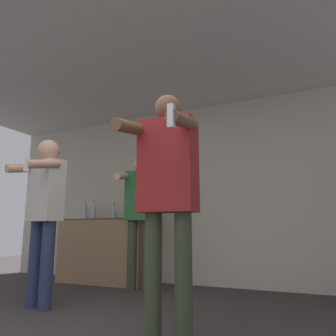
{
  "coord_description": "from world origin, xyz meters",
  "views": [
    {
      "loc": [
        1.49,
        -1.3,
        0.73
      ],
      "look_at": [
        0.56,
        0.7,
        1.16
      ],
      "focal_mm": 35.0,
      "sensor_mm": 36.0,
      "label": 1
    }
  ],
  "objects": [
    {
      "name": "bottle_tall_gin",
      "position": [
        -1.75,
        2.89,
        1.02
      ],
      "size": [
        0.08,
        0.08,
        0.3
      ],
      "color": "silver",
      "rests_on": "counter"
    },
    {
      "name": "bottle_amber_bourbon",
      "position": [
        -1.93,
        2.89,
        1.04
      ],
      "size": [
        0.08,
        0.08,
        0.31
      ],
      "color": "silver",
      "rests_on": "counter"
    },
    {
      "name": "bottle_red_label",
      "position": [
        -1.37,
        2.89,
        0.99
      ],
      "size": [
        0.07,
        0.07,
        0.25
      ],
      "color": "silver",
      "rests_on": "counter"
    },
    {
      "name": "counter",
      "position": [
        -1.4,
        2.81,
        0.45
      ],
      "size": [
        1.41,
        0.64,
        0.91
      ],
      "color": "#997551",
      "rests_on": "ground_plane"
    },
    {
      "name": "person_man_side",
      "position": [
        -1.06,
        1.19,
        1.0
      ],
      "size": [
        0.51,
        0.52,
        1.68
      ],
      "color": "navy",
      "rests_on": "ground_plane"
    },
    {
      "name": "person_spectator_back",
      "position": [
        -0.68,
        2.48,
        1.04
      ],
      "size": [
        0.5,
        0.54,
        1.73
      ],
      "color": "#38422D",
      "rests_on": "ground_plane"
    },
    {
      "name": "bottle_dark_rum",
      "position": [
        -1.15,
        2.89,
        1.04
      ],
      "size": [
        0.07,
        0.07,
        0.34
      ],
      "color": "silver",
      "rests_on": "counter"
    },
    {
      "name": "wall_back",
      "position": [
        0.0,
        3.15,
        1.27
      ],
      "size": [
        7.0,
        0.06,
        2.55
      ],
      "color": "beige",
      "rests_on": "ground_plane"
    },
    {
      "name": "ceiling_slab",
      "position": [
        0.0,
        1.56,
        2.57
      ],
      "size": [
        7.0,
        3.64,
        0.05
      ],
      "color": "silver",
      "rests_on": "wall_back"
    },
    {
      "name": "person_woman_foreground",
      "position": [
        0.56,
        0.69,
        1.03
      ],
      "size": [
        0.47,
        0.52,
        1.69
      ],
      "color": "#38422D",
      "rests_on": "ground_plane"
    }
  ]
}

